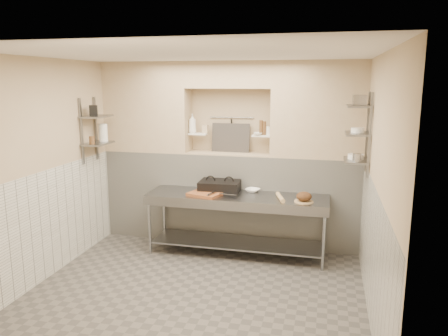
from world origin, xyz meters
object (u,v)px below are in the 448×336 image
(cutting_board, at_px, (205,194))
(bread_loaf, at_px, (304,196))
(bottle_soap, at_px, (192,123))
(jug_left, at_px, (103,133))
(rolling_pin, at_px, (280,197))
(bowl_alcove, at_px, (258,134))
(mixing_bowl, at_px, (253,190))
(prep_table, at_px, (237,213))
(panini_press, at_px, (220,186))

(cutting_board, xyz_separation_m, bread_loaf, (1.40, -0.01, 0.06))
(bottle_soap, distance_m, jug_left, 1.36)
(rolling_pin, relative_size, bread_loaf, 1.96)
(bowl_alcove, height_order, jug_left, jug_left)
(mixing_bowl, relative_size, bottle_soap, 0.69)
(jug_left, bearing_deg, prep_table, -1.07)
(panini_press, height_order, bread_loaf, panini_press)
(bread_loaf, bearing_deg, prep_table, 172.29)
(bottle_soap, height_order, jug_left, bottle_soap)
(mixing_bowl, bearing_deg, jug_left, -174.85)
(rolling_pin, bearing_deg, mixing_bowl, 143.81)
(mixing_bowl, relative_size, rolling_pin, 0.51)
(prep_table, xyz_separation_m, bottle_soap, (-0.82, 0.55, 1.22))
(rolling_pin, bearing_deg, prep_table, 172.77)
(mixing_bowl, bearing_deg, bread_loaf, -25.93)
(mixing_bowl, xyz_separation_m, bread_loaf, (0.77, -0.37, 0.05))
(prep_table, height_order, mixing_bowl, mixing_bowl)
(bread_loaf, bearing_deg, mixing_bowl, 154.07)
(bottle_soap, bearing_deg, rolling_pin, -23.33)
(prep_table, xyz_separation_m, bread_loaf, (0.96, -0.13, 0.34))
(bread_loaf, relative_size, bowl_alcove, 1.58)
(prep_table, relative_size, bowl_alcove, 19.67)
(prep_table, relative_size, cutting_board, 5.85)
(rolling_pin, relative_size, bottle_soap, 1.36)
(panini_press, relative_size, mixing_bowl, 2.94)
(mixing_bowl, height_order, rolling_pin, rolling_pin)
(panini_press, height_order, mixing_bowl, panini_press)
(bottle_soap, relative_size, jug_left, 1.14)
(prep_table, xyz_separation_m, cutting_board, (-0.45, -0.12, 0.28))
(rolling_pin, relative_size, bowl_alcove, 3.09)
(panini_press, distance_m, bowl_alcove, 0.97)
(panini_press, xyz_separation_m, jug_left, (-1.79, -0.13, 0.76))
(panini_press, relative_size, rolling_pin, 1.49)
(panini_press, height_order, cutting_board, panini_press)
(prep_table, xyz_separation_m, mixing_bowl, (0.19, 0.24, 0.28))
(panini_press, bearing_deg, bread_loaf, -15.98)
(rolling_pin, bearing_deg, bowl_alcove, 125.40)
(rolling_pin, distance_m, bread_loaf, 0.33)
(rolling_pin, bearing_deg, panini_press, 165.17)
(prep_table, height_order, jug_left, jug_left)
(prep_table, distance_m, panini_press, 0.48)
(mixing_bowl, xyz_separation_m, bowl_alcove, (0.02, 0.27, 0.81))
(panini_press, relative_size, jug_left, 2.31)
(cutting_board, xyz_separation_m, mixing_bowl, (0.63, 0.36, 0.01))
(bread_loaf, distance_m, jug_left, 3.14)
(prep_table, distance_m, cutting_board, 0.54)
(bread_loaf, distance_m, bowl_alcove, 1.24)
(panini_press, distance_m, bread_loaf, 1.28)
(bowl_alcove, bearing_deg, bread_loaf, -40.75)
(prep_table, height_order, rolling_pin, rolling_pin)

